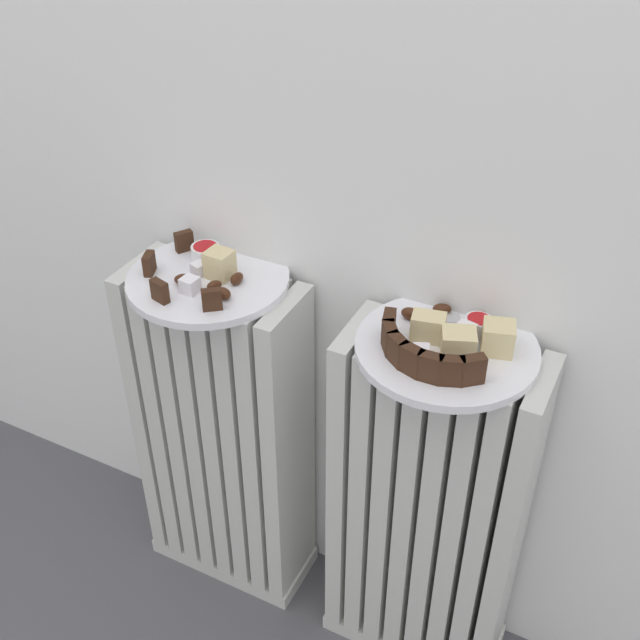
{
  "coord_description": "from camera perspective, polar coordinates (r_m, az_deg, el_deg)",
  "views": [
    {
      "loc": [
        0.4,
        -0.52,
        1.27
      ],
      "look_at": [
        0.0,
        0.28,
        0.62
      ],
      "focal_mm": 44.13,
      "sensor_mm": 36.0,
      "label": 1
    }
  ],
  "objects": [
    {
      "name": "radiator_left",
      "position": [
        1.38,
        -6.98,
        -8.54
      ],
      "size": [
        0.29,
        0.13,
        0.63
      ],
      "color": "silver",
      "rests_on": "ground_plane"
    },
    {
      "name": "radiator_right",
      "position": [
        1.26,
        7.75,
        -13.81
      ],
      "size": [
        0.29,
        0.13,
        0.63
      ],
      "color": "silver",
      "rests_on": "ground_plane"
    },
    {
      "name": "plate_left",
      "position": [
        1.18,
        -8.11,
        2.93
      ],
      "size": [
        0.24,
        0.24,
        0.01
      ],
      "primitive_type": "cylinder",
      "color": "white",
      "rests_on": "radiator_left"
    },
    {
      "name": "plate_right",
      "position": [
        1.04,
        9.16,
        -2.05
      ],
      "size": [
        0.24,
        0.24,
        0.01
      ],
      "primitive_type": "cylinder",
      "color": "white",
      "rests_on": "radiator_right"
    },
    {
      "name": "dark_cake_slice_left_0",
      "position": [
        1.23,
        -9.83,
        5.65
      ],
      "size": [
        0.03,
        0.03,
        0.03
      ],
      "primitive_type": "cube",
      "rotation": [
        0.0,
        0.0,
        -2.14
      ],
      "color": "#382114",
      "rests_on": "plate_left"
    },
    {
      "name": "dark_cake_slice_left_1",
      "position": [
        1.19,
        -12.29,
        4.02
      ],
      "size": [
        0.02,
        0.03,
        0.03
      ],
      "primitive_type": "cube",
      "rotation": [
        0.0,
        0.0,
        -1.21
      ],
      "color": "#382114",
      "rests_on": "plate_left"
    },
    {
      "name": "dark_cake_slice_left_2",
      "position": [
        1.12,
        -11.55,
        2.07
      ],
      "size": [
        0.03,
        0.02,
        0.03
      ],
      "primitive_type": "cube",
      "rotation": [
        0.0,
        0.0,
        -0.27
      ],
      "color": "#382114",
      "rests_on": "plate_left"
    },
    {
      "name": "dark_cake_slice_left_3",
      "position": [
        1.09,
        -7.85,
        1.48
      ],
      "size": [
        0.03,
        0.03,
        0.03
      ],
      "primitive_type": "cube",
      "rotation": [
        0.0,
        0.0,
        0.66
      ],
      "color": "#382114",
      "rests_on": "plate_left"
    },
    {
      "name": "marble_cake_slice_left_0",
      "position": [
        1.16,
        -7.3,
        4.03
      ],
      "size": [
        0.04,
        0.04,
        0.04
      ],
      "primitive_type": "cube",
      "rotation": [
        0.0,
        0.0,
        -0.07
      ],
      "color": "beige",
      "rests_on": "plate_left"
    },
    {
      "name": "turkish_delight_left_0",
      "position": [
        1.13,
        -9.42,
        2.51
      ],
      "size": [
        0.02,
        0.02,
        0.02
      ],
      "primitive_type": "cube",
      "rotation": [
        0.0,
        0.0,
        1.5
      ],
      "color": "white",
      "rests_on": "plate_left"
    },
    {
      "name": "turkish_delight_left_1",
      "position": [
        1.17,
        -8.77,
        3.67
      ],
      "size": [
        0.02,
        0.02,
        0.02
      ],
      "primitive_type": "cube",
      "rotation": [
        0.0,
        0.0,
        1.24
      ],
      "color": "white",
      "rests_on": "plate_left"
    },
    {
      "name": "medjool_date_left_0",
      "position": [
        1.14,
        -6.05,
        3.0
      ],
      "size": [
        0.02,
        0.03,
        0.02
      ],
      "primitive_type": "ellipsoid",
      "rotation": [
        0.0,
        0.0,
        1.44
      ],
      "color": "#3D1E0F",
      "rests_on": "plate_left"
    },
    {
      "name": "medjool_date_left_1",
      "position": [
        1.14,
        -7.67,
        2.5
      ],
      "size": [
        0.02,
        0.03,
        0.01
      ],
      "primitive_type": "ellipsoid",
      "rotation": [
        0.0,
        0.0,
        1.03
      ],
      "color": "#3D1E0F",
      "rests_on": "plate_left"
    },
    {
      "name": "medjool_date_left_2",
      "position": [
        1.16,
        -9.87,
        2.93
      ],
      "size": [
        0.03,
        0.03,
        0.02
      ],
      "primitive_type": "ellipsoid",
      "rotation": [
        0.0,
        0.0,
        0.54
      ],
      "color": "#3D1E0F",
      "rests_on": "plate_left"
    },
    {
      "name": "medjool_date_left_3",
      "position": [
        1.11,
        -7.07,
        1.93
      ],
      "size": [
        0.03,
        0.02,
        0.02
      ],
      "primitive_type": "ellipsoid",
      "rotation": [
        0.0,
        0.0,
        3.01
      ],
      "color": "#3D1E0F",
      "rests_on": "plate_left"
    },
    {
      "name": "jam_bowl_left",
      "position": [
        1.21,
        -8.29,
        4.91
      ],
      "size": [
        0.04,
        0.04,
        0.02
      ],
      "color": "white",
      "rests_on": "plate_left"
    },
    {
      "name": "dark_cake_slice_right_0",
      "position": [
        1.03,
        5.01,
        -0.45
      ],
      "size": [
        0.02,
        0.03,
        0.04
      ],
      "primitive_type": "cube",
      "rotation": [
        0.0,
        0.0,
        -1.3
      ],
      "color": "#382114",
      "rests_on": "plate_right"
    },
    {
      "name": "dark_cake_slice_right_1",
      "position": [
        1.01,
        5.07,
        -1.31
      ],
      "size": [
        0.03,
        0.03,
        0.04
      ],
      "primitive_type": "cube",
      "rotation": [
        0.0,
        0.0,
        -0.96
      ],
      "color": "#382114",
      "rests_on": "plate_right"
    },
    {
      "name": "dark_cake_slice_right_2",
      "position": [
        0.99,
        5.63,
        -2.16
      ],
      "size": [
        0.03,
        0.03,
        0.04
      ],
      "primitive_type": "cube",
      "rotation": [
        0.0,
        0.0,
        -0.63
      ],
      "color": "#382114",
      "rests_on": "plate_right"
    },
    {
      "name": "dark_cake_slice_right_3",
      "position": [
        0.97,
        6.63,
        -2.9
      ],
      "size": [
        0.03,
        0.02,
        0.04
      ],
      "primitive_type": "cube",
      "rotation": [
        0.0,
        0.0,
        -0.29
      ],
      "color": "#382114",
      "rests_on": "plate_right"
    },
    {
      "name": "dark_cake_slice_right_4",
      "position": [
        0.97,
        7.97,
        -3.43
      ],
      "size": [
        0.03,
        0.02,
        0.04
      ],
      "primitive_type": "cube",
      "rotation": [
        0.0,
        0.0,
        0.04
      ],
      "color": "#382114",
      "rests_on": "plate_right"
    },
    {
      "name": "dark_cake_slice_right_5",
      "position": [
        0.96,
        9.48,
        -3.66
      ],
      "size": [
        0.03,
        0.03,
        0.04
      ],
      "primitive_type": "cube",
      "rotation": [
        0.0,
        0.0,
        0.37
      ],
      "color": "#382114",
      "rests_on": "plate_right"
    },
    {
      "name": "dark_cake_slice_right_6",
      "position": [
        0.97,
        10.96,
        -3.57
      ],
      "size": [
        0.03,
        0.03,
        0.04
      ],
      "primitive_type": "cube",
      "rotation": [
        0.0,
        0.0,
        0.71
      ],
      "color": "#382114",
      "rests_on": "plate_right"
    },
    {
      "name": "marble_cake_slice_right_0",
      "position": [
        1.01,
        10.0,
        -1.73
      ],
      "size": [
        0.05,
        0.05,
        0.04
      ],
      "primitive_type": "cube",
      "rotation": [
        0.0,
        0.0,
        0.37
      ],
      "color": "beige",
      "rests_on": "plate_right"
    },
    {
      "name": "marble_cake_slice_right_1",
      "position": [
        1.03,
        12.79,
        -1.27
      ],
      "size": [
        0.05,
        0.05,
        0.04
      ],
      "primitive_type": "cube",
      "rotation": [
        0.0,
        0.0,
        0.28
      ],
      "color": "beige",
      "rests_on": "plate_right"
    },
    {
      "name": "marble_cake_slice_right_2",
      "position": [
        1.03,
        7.84,
        -0.5
      ],
      "size": [
        0.05,
        0.04,
        0.04
      ],
      "primitive_type": "cube",
      "rotation": [
        0.0,
        0.0,
        0.21
      ],
      "color": "beige",
      "rests_on": "plate_right"
    },
    {
      "name": "turkish_delight_right_0",
      "position": [
        1.04,
        10.46,
        -0.93
      ],
      "size": [
        0.03,
        0.03,
        0.02
      ],
      "primitive_type": "cube",
      "rotation": [
        0.0,
        0.0,
        1.36
      ],
      "color": "white",
      "rests_on": "plate_right"
    },
    {
      "name": "turkish_delight_right_1",
      "position": [
        1.0,
        7.31,
        -2.47
      ],
      "size": [
        0.03,
        0.03,
        0.02
      ],
      "primitive_type": "cube",
      "rotation": [
        0.0,
        0.0,
        0.38
      ],
      "color": "white",
      "rests_on": "plate_right"
    },
    {
      "name": "medjool_date_right_0",
      "position": [
        1.09,
        8.85,
        0.8
      ],
      "size": [
        0.03,
        0.03,
        0.01
      ],
      "primitive_type": "ellipsoid",
      "rotation": [
        0.0,
        0.0,
        0.39
      ],
      "color": "#3D1E0F",
      "rests_on": "plate_right"
    },
    {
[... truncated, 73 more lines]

